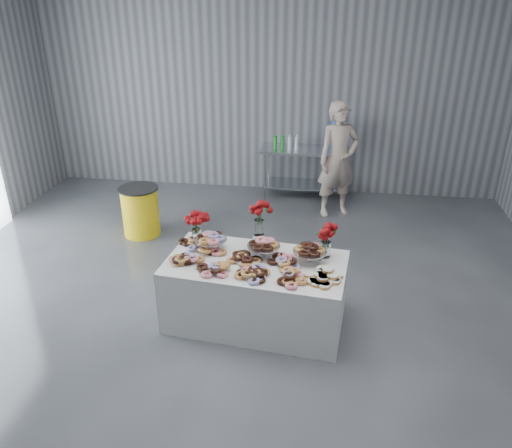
{
  "coord_description": "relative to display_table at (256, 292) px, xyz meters",
  "views": [
    {
      "loc": [
        0.95,
        -4.12,
        3.41
      ],
      "look_at": [
        0.26,
        0.85,
        1.0
      ],
      "focal_mm": 35.0,
      "sensor_mm": 36.0,
      "label": 1
    }
  ],
  "objects": [
    {
      "name": "danish_pile",
      "position": [
        0.73,
        -0.23,
        0.43
      ],
      "size": [
        0.48,
        0.48,
        0.11
      ],
      "primitive_type": null,
      "color": "white",
      "rests_on": "display_table"
    },
    {
      "name": "drink_bottles",
      "position": [
        0.01,
        3.56,
        0.66
      ],
      "size": [
        0.54,
        0.08,
        0.27
      ],
      "primitive_type": null,
      "color": "#268C33",
      "rests_on": "prep_table"
    },
    {
      "name": "ground",
      "position": [
        -0.31,
        -0.44,
        -0.38
      ],
      "size": [
        9.0,
        9.0,
        0.0
      ],
      "primitive_type": "plane",
      "color": "#383A40",
      "rests_on": "ground"
    },
    {
      "name": "bouquet_left",
      "position": [
        -0.72,
        0.33,
        0.67
      ],
      "size": [
        0.26,
        0.26,
        0.42
      ],
      "color": "white",
      "rests_on": "display_table"
    },
    {
      "name": "water_jug",
      "position": [
        0.83,
        3.66,
        0.77
      ],
      "size": [
        0.28,
        0.28,
        0.55
      ],
      "color": "#4570ED",
      "rests_on": "prep_table"
    },
    {
      "name": "person",
      "position": [
        0.88,
        3.06,
        0.54
      ],
      "size": [
        0.79,
        0.68,
        1.84
      ],
      "primitive_type": "imported",
      "rotation": [
        0.0,
        0.0,
        0.43
      ],
      "color": "#CC8C93",
      "rests_on": "ground"
    },
    {
      "name": "bouquet_right",
      "position": [
        0.73,
        0.22,
        0.67
      ],
      "size": [
        0.26,
        0.26,
        0.42
      ],
      "color": "white",
      "rests_on": "display_table"
    },
    {
      "name": "cake_stand_mid",
      "position": [
        0.07,
        0.14,
        0.52
      ],
      "size": [
        0.36,
        0.36,
        0.17
      ],
      "color": "silver",
      "rests_on": "display_table"
    },
    {
      "name": "prep_table",
      "position": [
        0.33,
        3.66,
        0.24
      ],
      "size": [
        1.5,
        0.6,
        0.9
      ],
      "color": "silver",
      "rests_on": "ground"
    },
    {
      "name": "donut_mounds",
      "position": [
        0.0,
        -0.05,
        0.42
      ],
      "size": [
        1.88,
        0.99,
        0.09
      ],
      "primitive_type": null,
      "rotation": [
        0.0,
        0.0,
        -0.11
      ],
      "color": "#BE7845",
      "rests_on": "display_table"
    },
    {
      "name": "display_table",
      "position": [
        0.0,
        0.0,
        0.0
      ],
      "size": [
        2.0,
        1.2,
        0.75
      ],
      "primitive_type": "cube",
      "rotation": [
        0.0,
        0.0,
        -0.11
      ],
      "color": "white",
      "rests_on": "ground"
    },
    {
      "name": "cake_stand_right",
      "position": [
        0.56,
        0.09,
        0.52
      ],
      "size": [
        0.36,
        0.36,
        0.17
      ],
      "color": "silver",
      "rests_on": "display_table"
    },
    {
      "name": "cake_stand_left",
      "position": [
        -0.53,
        0.21,
        0.52
      ],
      "size": [
        0.36,
        0.36,
        0.17
      ],
      "color": "silver",
      "rests_on": "display_table"
    },
    {
      "name": "bouquet_center",
      "position": [
        -0.01,
        0.35,
        0.75
      ],
      "size": [
        0.26,
        0.26,
        0.57
      ],
      "color": "silver",
      "rests_on": "display_table"
    },
    {
      "name": "trash_barrel",
      "position": [
        -2.0,
        1.9,
        -0.0
      ],
      "size": [
        0.58,
        0.58,
        0.74
      ],
      "rotation": [
        0.0,
        0.0,
        -0.04
      ],
      "color": "yellow",
      "rests_on": "ground"
    },
    {
      "name": "room_walls",
      "position": [
        -0.59,
        -0.37,
        2.26
      ],
      "size": [
        8.04,
        9.04,
        4.02
      ],
      "color": "gray",
      "rests_on": "ground"
    }
  ]
}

